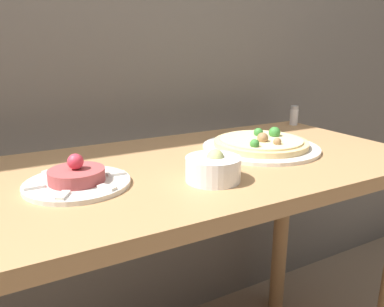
% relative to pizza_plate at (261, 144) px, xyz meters
% --- Properties ---
extents(dining_table, '(1.31, 0.60, 0.80)m').
position_rel_pizza_plate_xyz_m(dining_table, '(-0.28, -0.02, -0.15)').
color(dining_table, '#AD7F51').
rests_on(dining_table, ground_plane).
extents(pizza_plate, '(0.33, 0.33, 0.06)m').
position_rel_pizza_plate_xyz_m(pizza_plate, '(0.00, 0.00, 0.00)').
color(pizza_plate, silver).
rests_on(pizza_plate, dining_table).
extents(tartare_plate, '(0.22, 0.22, 0.07)m').
position_rel_pizza_plate_xyz_m(tartare_plate, '(-0.53, -0.04, -0.00)').
color(tartare_plate, silver).
rests_on(tartare_plate, dining_table).
extents(small_bowl, '(0.12, 0.12, 0.07)m').
position_rel_pizza_plate_xyz_m(small_bowl, '(-0.26, -0.15, 0.01)').
color(small_bowl, white).
rests_on(small_bowl, dining_table).
extents(salt_shaker, '(0.03, 0.03, 0.07)m').
position_rel_pizza_plate_xyz_m(salt_shaker, '(0.33, 0.22, 0.02)').
color(salt_shaker, silver).
rests_on(salt_shaker, dining_table).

